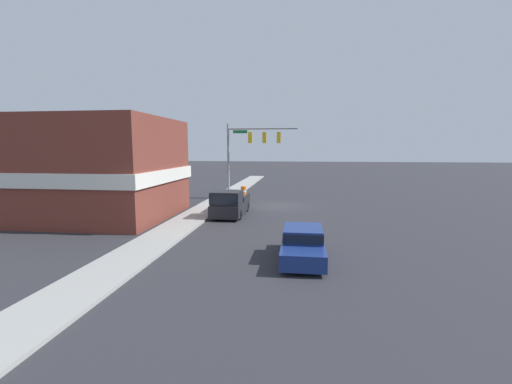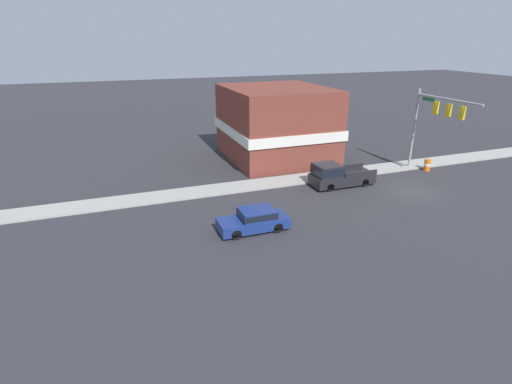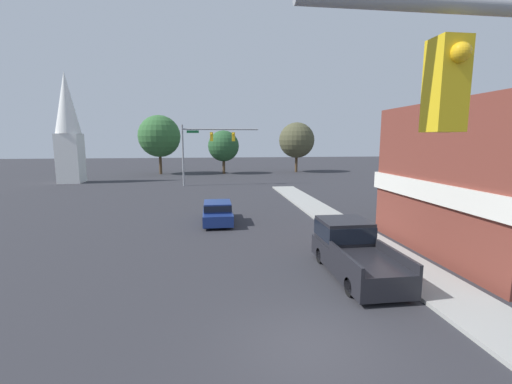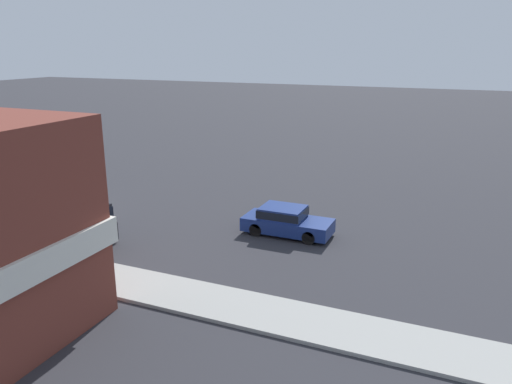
% 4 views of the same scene
% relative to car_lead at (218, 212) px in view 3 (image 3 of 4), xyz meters
% --- Properties ---
extents(ground_plane, '(200.00, 200.00, 0.00)m').
position_rel_car_lead_xyz_m(ground_plane, '(2.02, -14.07, -0.75)').
color(ground_plane, '#2D2D33').
extents(sidewalk_curb, '(2.40, 60.00, 0.14)m').
position_rel_car_lead_xyz_m(sidewalk_curb, '(7.72, -14.07, -0.68)').
color(sidewalk_curb, '#9E9E99').
rests_on(sidewalk_curb, ground).
extents(far_signal_assembly, '(9.02, 0.49, 7.13)m').
position_rel_car_lead_xyz_m(far_signal_assembly, '(-0.76, 19.05, 4.50)').
color(far_signal_assembly, gray).
rests_on(far_signal_assembly, ground).
extents(car_lead, '(1.85, 4.45, 1.42)m').
position_rel_car_lead_xyz_m(car_lead, '(0.00, 0.00, 0.00)').
color(car_lead, black).
rests_on(car_lead, ground).
extents(pickup_truck_parked, '(2.09, 5.28, 1.97)m').
position_rel_car_lead_xyz_m(pickup_truck_parked, '(5.28, -9.13, 0.21)').
color(pickup_truck_parked, black).
rests_on(pickup_truck_parked, ground).
extents(church_steeple, '(2.98, 2.98, 13.70)m').
position_rel_car_lead_xyz_m(church_steeple, '(-17.89, 23.92, 6.42)').
color(church_steeple, white).
rests_on(church_steeple, ground).
extents(backdrop_tree_left_far, '(6.54, 6.54, 9.26)m').
position_rel_car_lead_xyz_m(backdrop_tree_left_far, '(-8.30, 33.98, 5.23)').
color(backdrop_tree_left_far, '#4C3823').
rests_on(backdrop_tree_left_far, ground).
extents(backdrop_tree_left_mid, '(4.94, 4.94, 6.92)m').
position_rel_car_lead_xyz_m(backdrop_tree_left_mid, '(1.72, 33.37, 3.69)').
color(backdrop_tree_left_mid, '#4C3823').
rests_on(backdrop_tree_left_mid, ground).
extents(backdrop_tree_center, '(5.92, 5.92, 8.32)m').
position_rel_car_lead_xyz_m(backdrop_tree_center, '(14.04, 34.69, 4.61)').
color(backdrop_tree_center, '#4C3823').
rests_on(backdrop_tree_center, ground).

